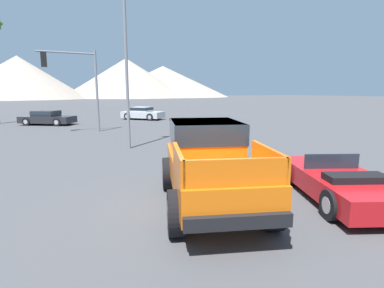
% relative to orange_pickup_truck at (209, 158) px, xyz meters
% --- Properties ---
extents(ground_plane, '(320.00, 320.00, 0.00)m').
position_rel_orange_pickup_truck_xyz_m(ground_plane, '(-0.18, 0.14, -1.12)').
color(ground_plane, '#424244').
extents(orange_pickup_truck, '(3.40, 5.17, 1.99)m').
position_rel_orange_pickup_truck_xyz_m(orange_pickup_truck, '(0.00, 0.00, 0.00)').
color(orange_pickup_truck, orange).
rests_on(orange_pickup_truck, ground_plane).
extents(red_convertible_car, '(3.32, 4.42, 1.10)m').
position_rel_orange_pickup_truck_xyz_m(red_convertible_car, '(3.04, -1.46, -0.68)').
color(red_convertible_car, '#B21419').
rests_on(red_convertible_car, ground_plane).
extents(parked_car_silver, '(4.00, 4.20, 1.24)m').
position_rel_orange_pickup_truck_xyz_m(parked_car_silver, '(5.66, 22.22, -0.49)').
color(parked_car_silver, '#B7BABF').
rests_on(parked_car_silver, ground_plane).
extents(parked_car_dark, '(4.52, 3.90, 1.17)m').
position_rel_orange_pickup_truck_xyz_m(parked_car_dark, '(-2.90, 21.32, -0.52)').
color(parked_car_dark, '#232328').
rests_on(parked_car_dark, ground_plane).
extents(traffic_light_main, '(3.63, 0.38, 5.47)m').
position_rel_orange_pickup_truck_xyz_m(traffic_light_main, '(-1.28, 15.19, 2.70)').
color(traffic_light_main, slate).
rests_on(traffic_light_main, ground_plane).
extents(street_lamp_post, '(0.90, 0.24, 9.11)m').
position_rel_orange_pickup_truck_xyz_m(street_lamp_post, '(0.22, 7.97, 4.23)').
color(street_lamp_post, slate).
rests_on(street_lamp_post, ground_plane).
extents(distant_mountain_range, '(116.92, 68.94, 16.87)m').
position_rel_orange_pickup_truck_xyz_m(distant_mountain_range, '(31.86, 127.74, 6.69)').
color(distant_mountain_range, gray).
rests_on(distant_mountain_range, ground_plane).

